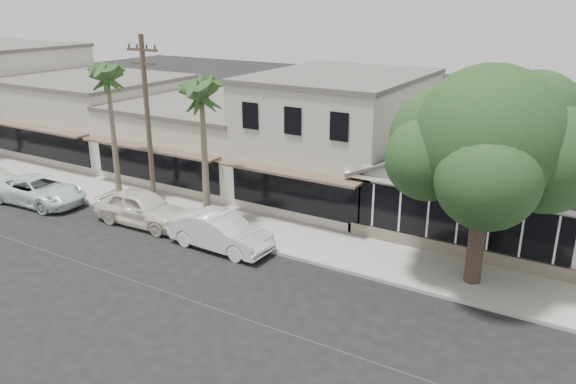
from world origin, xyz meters
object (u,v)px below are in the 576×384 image
Objects in this scene: shade_tree at (488,143)px; car_2 at (39,190)px; car_0 at (142,208)px; car_1 at (220,232)px; utility_pole at (148,126)px.

car_2 is at bearing -172.21° from shade_tree.
car_0 reaches higher than car_1.
car_1 is at bearing -165.77° from shade_tree.
car_2 is at bearing 93.97° from car_0.
utility_pole is at bearing 79.79° from car_1.
car_0 is (-0.17, -0.68, -3.93)m from utility_pole.
car_1 reaches higher than car_2.
utility_pole is 1.67× the size of car_2.
car_0 reaches higher than car_2.
utility_pole is 1.78× the size of car_0.
utility_pole reaches higher than car_2.
utility_pole is at bearing -16.21° from car_0.
utility_pole is 8.26m from car_2.
utility_pole is at bearing -82.13° from car_2.
car_0 is at bearing -171.43° from shade_tree.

